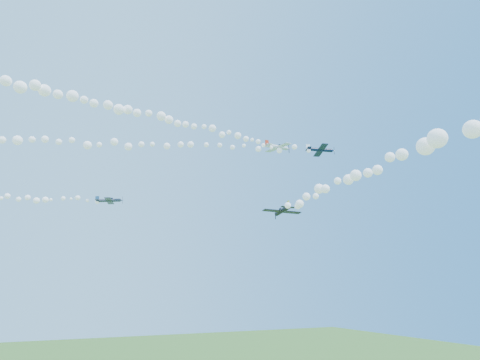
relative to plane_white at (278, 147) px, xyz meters
name	(u,v)px	position (x,y,z in m)	size (l,w,h in m)	color
plane_white	(278,147)	(0.00, 0.00, 0.00)	(7.43, 7.88, 1.98)	silver
smoke_trail_white	(118,108)	(-36.97, -6.45, -0.32)	(69.61, 14.38, 3.11)	white
plane_navy	(320,150)	(8.84, -4.39, -0.77)	(6.84, 7.25, 2.32)	#0B1834
smoke_trail_navy	(127,144)	(-32.46, 10.08, -0.97)	(78.86, 29.26, 2.73)	white
plane_grey	(109,200)	(-34.58, 15.13, -12.88)	(6.05, 6.41, 1.62)	#34394B
plane_black	(282,211)	(-11.72, -20.53, -19.58)	(6.46, 6.10, 2.08)	black
smoke_trail_black	(425,145)	(-16.70, -52.92, -19.82)	(11.31, 61.21, 2.56)	white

